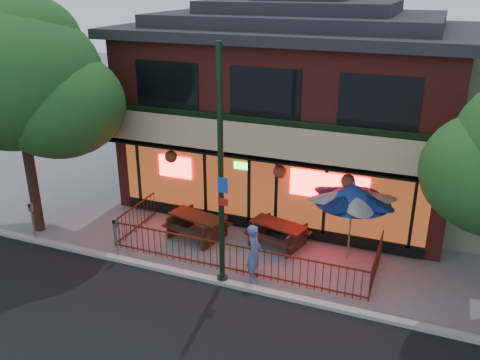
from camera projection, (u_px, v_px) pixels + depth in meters
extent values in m
plane|color=gray|center=(228.00, 275.00, 15.50)|extent=(80.00, 80.00, 0.00)
cube|color=#999993|center=(221.00, 282.00, 15.05)|extent=(80.00, 0.25, 0.12)
cube|color=maroon|center=(297.00, 116.00, 20.51)|extent=(12.00, 8.00, 6.50)
cube|color=#59230F|center=(263.00, 188.00, 17.63)|extent=(11.00, 0.06, 2.60)
cube|color=#FF0C0C|center=(329.00, 186.00, 16.61)|extent=(2.60, 0.04, 0.90)
cube|color=#FF0C0C|center=(175.00, 167.00, 18.60)|extent=(1.30, 0.04, 0.80)
cube|color=tan|center=(259.00, 140.00, 16.52)|extent=(12.20, 1.33, 1.26)
cube|color=black|center=(167.00, 85.00, 17.63)|extent=(2.40, 0.06, 1.60)
cube|color=black|center=(265.00, 93.00, 16.39)|extent=(2.40, 0.06, 1.60)
cube|color=black|center=(379.00, 102.00, 15.16)|extent=(2.40, 0.06, 1.60)
cube|color=black|center=(262.00, 225.00, 18.13)|extent=(11.00, 0.12, 0.40)
cube|color=#FFC672|center=(438.00, 189.00, 15.24)|extent=(0.18, 0.18, 0.32)
cube|color=#4D1E10|center=(230.00, 245.00, 15.32)|extent=(8.40, 0.04, 0.04)
cube|color=#4D1E10|center=(230.00, 269.00, 15.63)|extent=(8.40, 0.04, 0.04)
cube|color=#4D1E10|center=(135.00, 207.00, 17.89)|extent=(0.04, 2.60, 0.04)
cube|color=#4D1E10|center=(378.00, 251.00, 15.00)|extent=(0.04, 2.60, 0.04)
cylinder|color=#4D1E10|center=(230.00, 258.00, 15.49)|extent=(0.02, 0.02, 1.00)
cylinder|color=black|center=(221.00, 173.00, 13.86)|extent=(0.16, 0.16, 7.00)
cylinder|color=black|center=(222.00, 279.00, 15.12)|extent=(0.32, 0.32, 0.20)
cube|color=#194CB2|center=(223.00, 185.00, 13.80)|extent=(0.30, 0.02, 0.45)
cube|color=red|center=(223.00, 202.00, 13.98)|extent=(0.30, 0.02, 0.22)
cylinder|color=#36221B|center=(29.00, 163.00, 17.39)|extent=(0.36, 0.36, 5.12)
ellipsoid|color=#1C4517|center=(16.00, 78.00, 16.33)|extent=(5.60, 5.60, 4.59)
ellipsoid|color=#1C4517|center=(24.00, 41.00, 16.19)|extent=(3.64, 3.64, 2.98)
cube|color=#322012|center=(180.00, 221.00, 18.03)|extent=(0.37, 1.40, 0.81)
cube|color=#322012|center=(215.00, 232.00, 17.24)|extent=(0.37, 1.40, 0.81)
cube|color=#322012|center=(197.00, 216.00, 17.49)|extent=(2.09, 1.22, 0.07)
cube|color=#322012|center=(186.00, 231.00, 17.15)|extent=(1.98, 0.72, 0.05)
cube|color=#322012|center=(208.00, 218.00, 18.07)|extent=(1.98, 0.72, 0.05)
cube|color=#3A1E14|center=(260.00, 229.00, 17.54)|extent=(0.39, 1.32, 0.77)
cube|color=#3A1E14|center=(297.00, 241.00, 16.75)|extent=(0.39, 1.32, 0.77)
cube|color=#3A1E14|center=(278.00, 224.00, 17.00)|extent=(2.00, 1.21, 0.06)
cube|color=#3A1E14|center=(269.00, 239.00, 16.69)|extent=(1.88, 0.74, 0.05)
cube|color=#3A1E14|center=(287.00, 226.00, 17.54)|extent=(1.88, 0.74, 0.05)
cylinder|color=gray|center=(350.00, 224.00, 15.96)|extent=(0.06, 0.06, 2.47)
cone|color=navy|center=(353.00, 193.00, 15.57)|extent=(2.35, 2.35, 0.62)
sphere|color=gray|center=(354.00, 183.00, 15.44)|extent=(0.11, 0.11, 0.11)
imported|color=#4F649E|center=(254.00, 253.00, 14.97)|extent=(0.56, 0.74, 1.80)
cylinder|color=gray|center=(117.00, 243.00, 16.21)|extent=(0.05, 0.05, 1.15)
cube|color=gray|center=(115.00, 223.00, 15.95)|extent=(0.15, 0.14, 0.29)
cube|color=black|center=(114.00, 222.00, 15.88)|extent=(0.08, 0.03, 0.10)
cylinder|color=gray|center=(34.00, 226.00, 17.27)|extent=(0.05, 0.05, 1.17)
cube|color=gray|center=(31.00, 207.00, 17.00)|extent=(0.14, 0.12, 0.30)
cube|color=black|center=(29.00, 206.00, 16.93)|extent=(0.09, 0.01, 0.11)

